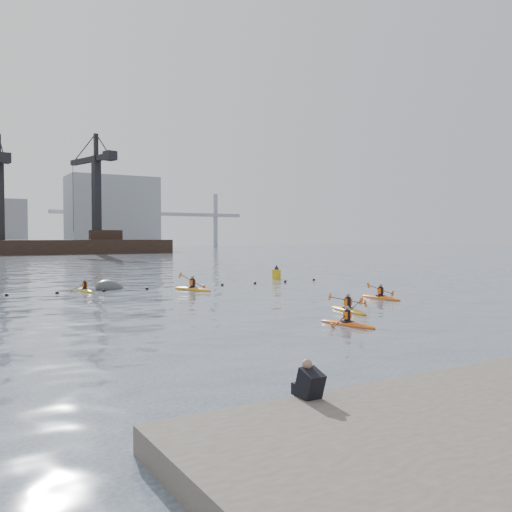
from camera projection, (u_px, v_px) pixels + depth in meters
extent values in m
plane|color=#363F4F|center=(339.00, 345.00, 18.53)|extent=(400.00, 400.00, 0.00)
cube|color=black|center=(310.00, 384.00, 10.71)|extent=(0.38, 0.60, 0.67)
cube|color=black|center=(303.00, 390.00, 10.90)|extent=(0.34, 0.40, 0.24)
sphere|color=#8C6651|center=(307.00, 364.00, 10.78)|extent=(0.21, 0.21, 0.21)
sphere|color=black|center=(7.00, 295.00, 33.94)|extent=(0.24, 0.24, 0.24)
sphere|color=black|center=(57.00, 293.00, 35.36)|extent=(0.24, 0.24, 0.24)
sphere|color=black|center=(104.00, 291.00, 36.75)|extent=(0.24, 0.24, 0.24)
sphere|color=black|center=(147.00, 289.00, 38.17)|extent=(0.24, 0.24, 0.24)
sphere|color=black|center=(186.00, 287.00, 39.68)|extent=(0.24, 0.24, 0.24)
sphere|color=black|center=(222.00, 285.00, 41.29)|extent=(0.24, 0.24, 0.24)
sphere|color=black|center=(255.00, 283.00, 42.96)|extent=(0.24, 0.24, 0.24)
sphere|color=black|center=(285.00, 281.00, 44.63)|extent=(0.24, 0.24, 0.24)
sphere|color=black|center=(314.00, 280.00, 46.24)|extent=(0.24, 0.24, 0.24)
cube|color=black|center=(0.00, 251.00, 112.97)|extent=(72.00, 12.00, 4.50)
cube|color=black|center=(106.00, 235.00, 124.09)|extent=(7.00, 3.00, 2.20)
cube|color=black|center=(0.00, 199.00, 112.59)|extent=(1.73, 1.73, 17.00)
cube|color=black|center=(4.00, 158.00, 108.06)|extent=(2.42, 2.78, 2.00)
cube|color=black|center=(97.00, 198.00, 122.78)|extent=(1.96, 1.96, 19.00)
cube|color=black|center=(90.00, 160.00, 124.25)|extent=(5.56, 16.73, 1.20)
cube|color=black|center=(110.00, 156.00, 118.32)|extent=(2.80, 3.08, 2.00)
cube|color=black|center=(96.00, 145.00, 122.36)|extent=(0.98, 0.98, 5.00)
cube|color=gray|center=(112.00, 213.00, 164.85)|extent=(26.00, 14.00, 22.00)
cube|color=gray|center=(152.00, 214.00, 192.22)|extent=(70.00, 2.00, 1.20)
cylinder|color=gray|center=(80.00, 218.00, 179.51)|extent=(1.60, 1.60, 20.00)
cylinder|color=gray|center=(216.00, 220.00, 205.06)|extent=(1.60, 1.60, 20.00)
ellipsoid|color=#CB4F13|center=(347.00, 324.00, 22.67)|extent=(1.10, 2.95, 0.29)
cylinder|color=black|center=(347.00, 322.00, 22.66)|extent=(0.63, 0.63, 0.05)
cylinder|color=black|center=(347.00, 316.00, 22.66)|extent=(0.27, 0.27, 0.47)
cube|color=#EE570D|center=(347.00, 315.00, 22.66)|extent=(0.36, 0.25, 0.31)
sphere|color=#8C6651|center=(347.00, 308.00, 22.65)|extent=(0.19, 0.19, 0.19)
cylinder|color=black|center=(347.00, 313.00, 22.65)|extent=(1.73, 0.35, 0.98)
cube|color=#D85914|center=(333.00, 326.00, 22.06)|extent=(0.21, 0.16, 0.29)
cube|color=#D85914|center=(361.00, 301.00, 23.25)|extent=(0.21, 0.16, 0.29)
ellipsoid|color=orange|center=(348.00, 311.00, 26.89)|extent=(1.17, 3.26, 0.32)
cylinder|color=black|center=(348.00, 308.00, 26.88)|extent=(0.69, 0.69, 0.06)
cylinder|color=black|center=(348.00, 302.00, 26.87)|extent=(0.30, 0.30, 0.52)
cube|color=#EE570D|center=(348.00, 302.00, 26.87)|extent=(0.39, 0.28, 0.34)
sphere|color=#8C6651|center=(348.00, 295.00, 26.86)|extent=(0.21, 0.21, 0.21)
cylinder|color=black|center=(348.00, 300.00, 26.87)|extent=(2.13, 0.40, 0.50)
cube|color=#D85914|center=(330.00, 297.00, 26.50)|extent=(0.14, 0.16, 0.34)
cube|color=#D85914|center=(366.00, 304.00, 27.24)|extent=(0.14, 0.16, 0.34)
ellipsoid|color=orange|center=(193.00, 289.00, 37.78)|extent=(1.85, 3.60, 0.36)
cylinder|color=black|center=(193.00, 287.00, 37.77)|extent=(0.85, 0.85, 0.07)
cylinder|color=black|center=(193.00, 283.00, 37.76)|extent=(0.33, 0.33, 0.58)
cube|color=#EE570D|center=(193.00, 283.00, 37.76)|extent=(0.46, 0.36, 0.38)
sphere|color=#8C6651|center=(193.00, 277.00, 37.75)|extent=(0.23, 0.23, 0.23)
cylinder|color=black|center=(193.00, 281.00, 37.76)|extent=(2.12, 0.77, 1.09)
cube|color=#D85914|center=(180.00, 275.00, 36.87)|extent=(0.25, 0.22, 0.37)
cube|color=#D85914|center=(204.00, 287.00, 38.64)|extent=(0.25, 0.22, 0.37)
ellipsoid|color=#CC5B13|center=(381.00, 298.00, 32.49)|extent=(0.71, 3.17, 0.32)
cylinder|color=black|center=(381.00, 296.00, 32.48)|extent=(0.61, 0.61, 0.06)
cylinder|color=black|center=(381.00, 291.00, 32.48)|extent=(0.30, 0.30, 0.51)
cube|color=#EE570D|center=(381.00, 291.00, 32.47)|extent=(0.36, 0.23, 0.34)
sphere|color=#8C6651|center=(381.00, 285.00, 32.46)|extent=(0.21, 0.21, 0.21)
cylinder|color=black|center=(381.00, 290.00, 32.47)|extent=(2.08, 0.08, 0.69)
cube|color=#D85914|center=(393.00, 294.00, 33.02)|extent=(0.15, 0.14, 0.33)
cube|color=#D85914|center=(368.00, 285.00, 31.93)|extent=(0.15, 0.14, 0.33)
ellipsoid|color=gold|center=(85.00, 291.00, 36.96)|extent=(0.83, 3.00, 0.30)
cylinder|color=black|center=(85.00, 289.00, 36.96)|extent=(0.60, 0.60, 0.06)
cylinder|color=black|center=(85.00, 285.00, 36.95)|extent=(0.28, 0.28, 0.48)
cube|color=#EE570D|center=(85.00, 285.00, 36.95)|extent=(0.35, 0.23, 0.31)
sphere|color=#8C6651|center=(85.00, 280.00, 36.94)|extent=(0.19, 0.19, 0.19)
cylinder|color=black|center=(85.00, 284.00, 36.95)|extent=(1.85, 0.18, 0.91)
cube|color=#D85914|center=(71.00, 290.00, 36.42)|extent=(0.19, 0.14, 0.30)
cube|color=#D85914|center=(98.00, 277.00, 37.48)|extent=(0.19, 0.14, 0.30)
ellipsoid|color=#38393C|center=(110.00, 289.00, 38.61)|extent=(3.11, 2.62, 1.76)
cylinder|color=gold|center=(276.00, 275.00, 47.61)|extent=(0.78, 0.78, 1.00)
cone|color=black|center=(276.00, 267.00, 47.58)|extent=(0.49, 0.49, 0.39)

